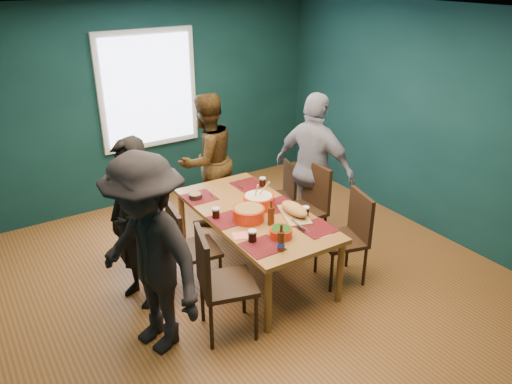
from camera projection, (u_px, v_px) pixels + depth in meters
room at (233, 150)px, 4.98m from camera, size 5.01×5.01×2.71m
dining_table at (254, 218)px, 5.18m from camera, size 0.99×1.94×0.73m
chair_left_far at (141, 219)px, 5.34m from camera, size 0.57×0.57×0.99m
chair_left_mid at (186, 243)px, 4.90m from camera, size 0.50×0.50×0.97m
chair_left_near at (217, 276)px, 4.32m from camera, size 0.58×0.58×1.04m
chair_right_far at (283, 191)px, 6.18m from camera, size 0.47×0.47×0.85m
chair_right_mid at (308, 202)px, 5.68m from camera, size 0.47×0.47×1.03m
chair_right_near at (350, 231)px, 5.13m from camera, size 0.54×0.54×0.97m
person_far_left at (135, 224)px, 4.67m from camera, size 0.57×0.71×1.69m
person_back at (207, 160)px, 6.19m from camera, size 0.93×0.79×1.68m
person_right at (314, 169)px, 5.80m from camera, size 0.74×1.13×1.79m
person_near_left at (149, 256)px, 4.07m from camera, size 0.97×1.30×1.79m
bowl_salad at (249, 213)px, 4.97m from camera, size 0.32×0.32×0.13m
bowl_dumpling at (259, 201)px, 5.23m from camera, size 0.33×0.33×0.30m
bowl_herbs at (281, 232)px, 4.66m from camera, size 0.22×0.22×0.09m
cutting_board at (294, 210)px, 5.06m from camera, size 0.38×0.61×0.13m
small_bowl at (195, 196)px, 5.44m from camera, size 0.15×0.15×0.06m
beer_bottle_a at (281, 241)px, 4.43m from camera, size 0.07×0.07×0.26m
beer_bottle_b at (271, 215)px, 4.87m from camera, size 0.07×0.07×0.26m
cola_glass_a at (252, 235)px, 4.58m from camera, size 0.08×0.08×0.12m
cola_glass_b at (306, 211)px, 5.05m from camera, size 0.08×0.08×0.10m
cola_glass_c at (263, 181)px, 5.73m from camera, size 0.08×0.08×0.10m
cola_glass_d at (216, 213)px, 5.01m from camera, size 0.08×0.08×0.11m
napkin_a at (275, 200)px, 5.40m from camera, size 0.15×0.15×0.00m
napkin_b at (240, 236)px, 4.70m from camera, size 0.18×0.18×0.00m
napkin_c at (322, 234)px, 4.73m from camera, size 0.14×0.14×0.00m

